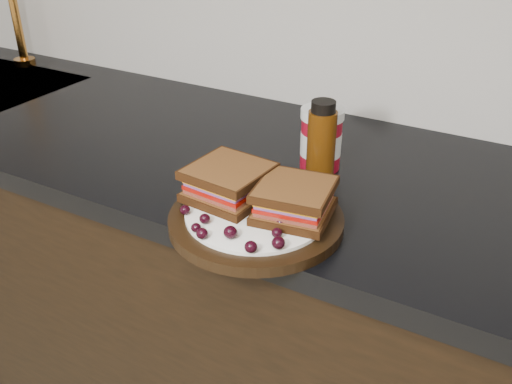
% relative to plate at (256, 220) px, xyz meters
% --- Properties ---
extents(base_cabinets, '(3.96, 0.58, 0.86)m').
position_rel_plate_xyz_m(base_cabinets, '(0.03, 0.23, -0.48)').
color(base_cabinets, black).
rests_on(base_cabinets, ground_plane).
extents(countertop, '(3.98, 0.60, 0.04)m').
position_rel_plate_xyz_m(countertop, '(0.03, 0.23, -0.03)').
color(countertop, black).
rests_on(countertop, base_cabinets).
extents(faucet, '(0.06, 0.22, 0.28)m').
position_rel_plate_xyz_m(faucet, '(-1.02, 0.43, 0.13)').
color(faucet, '#B1702C').
rests_on(faucet, countertop).
extents(plate, '(0.28, 0.28, 0.02)m').
position_rel_plate_xyz_m(plate, '(0.00, 0.00, 0.00)').
color(plate, black).
rests_on(plate, countertop).
extents(sandwich_left, '(0.13, 0.13, 0.06)m').
position_rel_plate_xyz_m(sandwich_left, '(-0.06, 0.02, 0.04)').
color(sandwich_left, brown).
rests_on(sandwich_left, plate).
extents(sandwich_right, '(0.13, 0.13, 0.05)m').
position_rel_plate_xyz_m(sandwich_right, '(0.06, 0.02, 0.04)').
color(sandwich_right, brown).
rests_on(sandwich_right, plate).
extents(grape_0, '(0.02, 0.02, 0.02)m').
position_rel_plate_xyz_m(grape_0, '(-0.09, -0.06, 0.02)').
color(grape_0, black).
rests_on(grape_0, plate).
extents(grape_1, '(0.02, 0.02, 0.02)m').
position_rel_plate_xyz_m(grape_1, '(-0.05, -0.07, 0.02)').
color(grape_1, black).
rests_on(grape_1, plate).
extents(grape_2, '(0.02, 0.02, 0.01)m').
position_rel_plate_xyz_m(grape_2, '(-0.05, -0.09, 0.02)').
color(grape_2, black).
rests_on(grape_2, plate).
extents(grape_3, '(0.02, 0.02, 0.02)m').
position_rel_plate_xyz_m(grape_3, '(-0.03, -0.10, 0.02)').
color(grape_3, black).
rests_on(grape_3, plate).
extents(grape_4, '(0.02, 0.02, 0.02)m').
position_rel_plate_xyz_m(grape_4, '(0.00, -0.08, 0.02)').
color(grape_4, black).
rests_on(grape_4, plate).
extents(grape_5, '(0.02, 0.02, 0.02)m').
position_rel_plate_xyz_m(grape_5, '(0.00, -0.08, 0.02)').
color(grape_5, black).
rests_on(grape_5, plate).
extents(grape_6, '(0.02, 0.02, 0.02)m').
position_rel_plate_xyz_m(grape_6, '(0.05, -0.10, 0.02)').
color(grape_6, black).
rests_on(grape_6, plate).
extents(grape_7, '(0.02, 0.02, 0.02)m').
position_rel_plate_xyz_m(grape_7, '(0.08, -0.07, 0.02)').
color(grape_7, black).
rests_on(grape_7, plate).
extents(grape_8, '(0.02, 0.02, 0.02)m').
position_rel_plate_xyz_m(grape_8, '(0.06, -0.05, 0.02)').
color(grape_8, black).
rests_on(grape_8, plate).
extents(grape_9, '(0.02, 0.02, 0.02)m').
position_rel_plate_xyz_m(grape_9, '(0.06, -0.02, 0.02)').
color(grape_9, black).
rests_on(grape_9, plate).
extents(grape_10, '(0.02, 0.02, 0.02)m').
position_rel_plate_xyz_m(grape_10, '(0.09, 0.02, 0.02)').
color(grape_10, black).
rests_on(grape_10, plate).
extents(grape_11, '(0.02, 0.02, 0.02)m').
position_rel_plate_xyz_m(grape_11, '(0.06, 0.04, 0.02)').
color(grape_11, black).
rests_on(grape_11, plate).
extents(grape_12, '(0.02, 0.02, 0.02)m').
position_rel_plate_xyz_m(grape_12, '(0.06, 0.06, 0.02)').
color(grape_12, black).
rests_on(grape_12, plate).
extents(grape_13, '(0.02, 0.02, 0.01)m').
position_rel_plate_xyz_m(grape_13, '(-0.07, 0.04, 0.02)').
color(grape_13, black).
rests_on(grape_13, plate).
extents(grape_14, '(0.02, 0.02, 0.02)m').
position_rel_plate_xyz_m(grape_14, '(-0.08, 0.02, 0.02)').
color(grape_14, black).
rests_on(grape_14, plate).
extents(grape_15, '(0.02, 0.02, 0.02)m').
position_rel_plate_xyz_m(grape_15, '(-0.07, -0.02, 0.02)').
color(grape_15, black).
rests_on(grape_15, plate).
extents(grape_16, '(0.02, 0.02, 0.02)m').
position_rel_plate_xyz_m(grape_16, '(-0.06, 0.05, 0.02)').
color(grape_16, black).
rests_on(grape_16, plate).
extents(grape_17, '(0.02, 0.02, 0.02)m').
position_rel_plate_xyz_m(grape_17, '(-0.06, 0.02, 0.02)').
color(grape_17, black).
rests_on(grape_17, plate).
extents(grape_18, '(0.02, 0.02, 0.02)m').
position_rel_plate_xyz_m(grape_18, '(-0.08, -0.01, 0.02)').
color(grape_18, black).
rests_on(grape_18, plate).
extents(condiment_jar, '(0.09, 0.09, 0.12)m').
position_rel_plate_xyz_m(condiment_jar, '(0.01, 0.24, 0.05)').
color(condiment_jar, maroon).
rests_on(condiment_jar, countertop).
extents(oil_bottle, '(0.07, 0.07, 0.15)m').
position_rel_plate_xyz_m(oil_bottle, '(0.02, 0.21, 0.06)').
color(oil_bottle, '#482407').
rests_on(oil_bottle, countertop).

